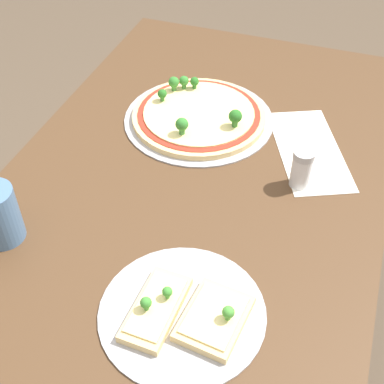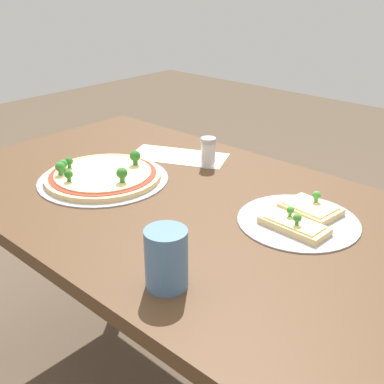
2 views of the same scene
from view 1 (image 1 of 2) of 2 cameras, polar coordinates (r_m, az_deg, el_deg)
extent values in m
plane|color=brown|center=(1.75, -0.04, -16.99)|extent=(8.00, 8.00, 0.00)
cube|color=#4C331E|center=(1.18, -0.06, 0.43)|extent=(1.39, 0.82, 0.04)
cylinder|color=#4C331E|center=(1.86, 16.94, 2.30)|extent=(0.06, 0.06, 0.70)
cylinder|color=#4C331E|center=(1.96, -3.61, 6.89)|extent=(0.06, 0.06, 0.70)
cylinder|color=#A3A3A8|center=(1.34, 0.73, 7.79)|extent=(0.37, 0.37, 0.00)
cylinder|color=#E5C17F|center=(1.34, 0.73, 8.10)|extent=(0.33, 0.33, 0.01)
cylinder|color=#A82D1E|center=(1.33, 0.73, 8.38)|extent=(0.30, 0.30, 0.00)
cylinder|color=#F4DB8E|center=(1.33, 0.73, 8.49)|extent=(0.27, 0.27, 0.00)
sphere|color=#337A2D|center=(1.40, -1.96, 11.65)|extent=(0.03, 0.03, 0.03)
cylinder|color=#3F8136|center=(1.41, -1.94, 11.02)|extent=(0.01, 0.01, 0.01)
sphere|color=#286B23|center=(1.36, -3.21, 10.43)|extent=(0.02, 0.02, 0.02)
cylinder|color=#37742D|center=(1.37, -3.18, 9.89)|extent=(0.01, 0.01, 0.01)
sphere|color=#337A2D|center=(1.24, -1.09, 7.25)|extent=(0.03, 0.03, 0.03)
cylinder|color=#3F8136|center=(1.25, -1.07, 6.51)|extent=(0.01, 0.01, 0.01)
sphere|color=#337A2D|center=(1.41, -0.86, 11.78)|extent=(0.03, 0.03, 0.03)
cylinder|color=#3F8136|center=(1.41, -0.86, 11.22)|extent=(0.01, 0.01, 0.01)
sphere|color=#286B23|center=(1.41, 0.27, 11.72)|extent=(0.02, 0.02, 0.02)
cylinder|color=#37742D|center=(1.41, 0.27, 11.20)|extent=(0.01, 0.01, 0.01)
sphere|color=#286B23|center=(1.27, 4.64, 8.06)|extent=(0.03, 0.03, 0.03)
cylinder|color=#37742D|center=(1.28, 4.59, 7.30)|extent=(0.01, 0.01, 0.01)
cylinder|color=#A3A3A8|center=(0.94, -1.05, -12.74)|extent=(0.29, 0.29, 0.00)
cube|color=#E5C17F|center=(0.92, 2.38, -13.33)|extent=(0.14, 0.11, 0.02)
cube|color=#F4DB8E|center=(0.92, 2.40, -12.99)|extent=(0.12, 0.10, 0.00)
sphere|color=#479338|center=(0.90, 3.90, -12.66)|extent=(0.02, 0.02, 0.02)
cylinder|color=#51973E|center=(0.91, 3.86, -13.14)|extent=(0.01, 0.01, 0.01)
cube|color=#E5C17F|center=(0.94, -3.85, -12.32)|extent=(0.16, 0.08, 0.02)
cube|color=#F4DB8E|center=(0.93, -3.88, -11.97)|extent=(0.13, 0.07, 0.00)
sphere|color=#3D8933|center=(0.92, -2.65, -10.57)|extent=(0.02, 0.02, 0.02)
cylinder|color=#488E3A|center=(0.93, -2.63, -11.00)|extent=(0.01, 0.01, 0.01)
sphere|color=#3D8933|center=(0.91, -4.94, -11.67)|extent=(0.02, 0.02, 0.02)
cylinder|color=#488E3A|center=(0.92, -4.89, -12.14)|extent=(0.01, 0.01, 0.01)
cylinder|color=silver|center=(1.16, 11.57, 2.19)|extent=(0.04, 0.04, 0.08)
cylinder|color=#B2B2B7|center=(1.13, 11.89, 3.91)|extent=(0.05, 0.05, 0.02)
cube|color=silver|center=(1.28, 12.38, 4.42)|extent=(0.34, 0.26, 0.00)
camera|label=2|loc=(1.13, -67.90, 3.90)|focal=45.00mm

